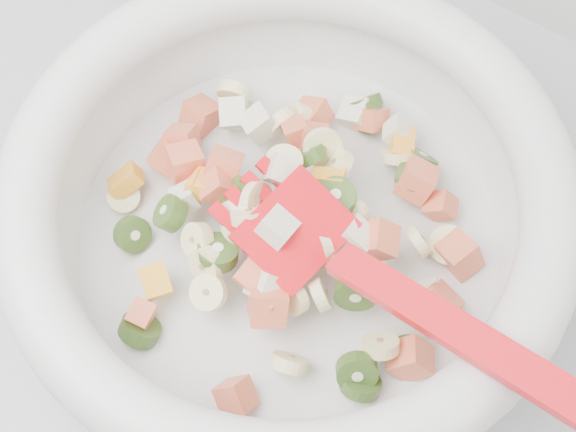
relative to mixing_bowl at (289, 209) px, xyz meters
The scene contains 1 object.
mixing_bowl is the anchor object (origin of this frame).
Camera 1 is at (0.06, 1.22, 1.47)m, focal length 55.00 mm.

